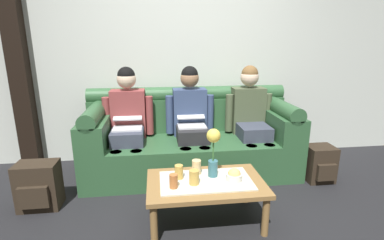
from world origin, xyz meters
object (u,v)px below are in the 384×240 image
(coffee_table, at_px, (206,186))
(cup_near_right, at_px, (196,167))
(cup_far_center, at_px, (179,172))
(backpack_left, at_px, (39,186))
(person_right, at_px, (250,115))
(cup_near_left, at_px, (194,177))
(backpack_right, at_px, (320,164))
(couch, at_px, (191,141))
(person_middle, at_px, (191,117))
(snack_bowl, at_px, (234,176))
(person_left, at_px, (128,119))
(cup_far_left, at_px, (174,181))
(flower_vase, at_px, (213,148))

(coffee_table, bearing_deg, cup_near_right, 113.91)
(cup_far_center, height_order, backpack_left, cup_far_center)
(person_right, distance_m, coffee_table, 1.29)
(cup_near_left, height_order, backpack_right, cup_near_left)
(couch, bearing_deg, person_middle, -90.00)
(person_middle, xyz_separation_m, snack_bowl, (0.23, -1.05, -0.24))
(snack_bowl, xyz_separation_m, backpack_left, (-1.70, 0.42, -0.20))
(cup_far_center, relative_size, backpack_left, 0.27)
(person_right, bearing_deg, cup_far_center, -133.63)
(person_middle, height_order, person_right, same)
(person_right, bearing_deg, backpack_left, -163.81)
(snack_bowl, bearing_deg, person_right, 65.88)
(person_left, distance_m, person_right, 1.41)
(person_left, bearing_deg, cup_far_left, -68.91)
(couch, height_order, snack_bowl, couch)
(snack_bowl, xyz_separation_m, cup_near_right, (-0.29, 0.16, 0.02))
(person_left, xyz_separation_m, backpack_left, (-0.77, -0.63, -0.44))
(cup_far_center, bearing_deg, backpack_left, 165.11)
(backpack_left, bearing_deg, couch, 23.33)
(couch, distance_m, person_right, 0.76)
(person_left, distance_m, coffee_table, 1.28)
(coffee_table, relative_size, flower_vase, 2.31)
(cup_near_left, height_order, cup_far_center, cup_near_left)
(backpack_right, bearing_deg, cup_near_right, -162.51)
(person_middle, bearing_deg, snack_bowl, -77.59)
(couch, bearing_deg, cup_far_center, -102.64)
(cup_far_center, distance_m, cup_far_left, 0.16)
(person_middle, height_order, coffee_table, person_middle)
(couch, bearing_deg, coffee_table, -90.00)
(person_right, distance_m, cup_near_left, 1.37)
(snack_bowl, bearing_deg, cup_near_right, 150.92)
(person_middle, bearing_deg, person_left, -179.99)
(snack_bowl, distance_m, backpack_right, 1.31)
(person_right, relative_size, flower_vase, 2.92)
(cup_far_left, xyz_separation_m, backpack_right, (1.64, 0.68, -0.24))
(backpack_right, bearing_deg, backpack_left, -176.18)
(flower_vase, bearing_deg, cup_far_left, -154.71)
(flower_vase, bearing_deg, backpack_left, 168.08)
(snack_bowl, xyz_separation_m, cup_far_center, (-0.45, 0.09, 0.02))
(coffee_table, xyz_separation_m, cup_far_center, (-0.22, 0.06, 0.11))
(couch, height_order, coffee_table, couch)
(person_middle, distance_m, backpack_right, 1.51)
(backpack_left, bearing_deg, person_left, 39.35)
(person_middle, bearing_deg, coffee_table, -90.00)
(cup_far_left, bearing_deg, person_middle, 76.35)
(person_middle, bearing_deg, person_right, 0.05)
(person_left, relative_size, person_right, 1.00)
(person_middle, distance_m, backpack_left, 1.66)
(person_middle, bearing_deg, cup_far_center, -102.69)
(snack_bowl, height_order, backpack_left, snack_bowl)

